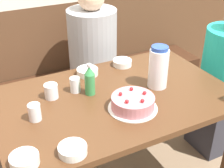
% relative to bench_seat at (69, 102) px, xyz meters
% --- Properties ---
extents(bench_seat, '(2.49, 0.38, 0.45)m').
position_rel_bench_seat_xyz_m(bench_seat, '(0.00, 0.00, 0.00)').
color(bench_seat, '#381E11').
rests_on(bench_seat, ground_plane).
extents(dining_table, '(1.34, 0.84, 0.75)m').
position_rel_bench_seat_xyz_m(dining_table, '(0.00, -0.83, 0.43)').
color(dining_table, '#4C2D19').
rests_on(dining_table, ground_plane).
extents(birthday_cake, '(0.27, 0.27, 0.09)m').
position_rel_bench_seat_xyz_m(birthday_cake, '(0.03, -0.99, 0.56)').
color(birthday_cake, white).
rests_on(birthday_cake, dining_table).
extents(water_pitcher, '(0.11, 0.11, 0.26)m').
position_rel_bench_seat_xyz_m(water_pitcher, '(0.28, -0.85, 0.65)').
color(water_pitcher, white).
rests_on(water_pitcher, dining_table).
extents(soju_bottle, '(0.06, 0.06, 0.19)m').
position_rel_bench_seat_xyz_m(soju_bottle, '(-0.11, -0.74, 0.61)').
color(soju_bottle, '#388E4C').
rests_on(soju_bottle, dining_table).
extents(bowl_soup_white, '(0.14, 0.14, 0.04)m').
position_rel_bench_seat_xyz_m(bowl_soup_white, '(-0.03, -0.52, 0.54)').
color(bowl_soup_white, white).
rests_on(bowl_soup_white, dining_table).
extents(bowl_rice_small, '(0.12, 0.12, 0.04)m').
position_rel_bench_seat_xyz_m(bowl_rice_small, '(-0.58, -1.13, 0.55)').
color(bowl_rice_small, white).
rests_on(bowl_rice_small, dining_table).
extents(bowl_side_dish, '(0.13, 0.13, 0.04)m').
position_rel_bench_seat_xyz_m(bowl_side_dish, '(-0.38, -1.16, 0.54)').
color(bowl_side_dish, white).
rests_on(bowl_side_dish, dining_table).
extents(bowl_sauce_shallow, '(0.13, 0.13, 0.04)m').
position_rel_bench_seat_xyz_m(bowl_sauce_shallow, '(0.23, -0.51, 0.54)').
color(bowl_sauce_shallow, white).
rests_on(bowl_sauce_shallow, dining_table).
extents(glass_water_tall, '(0.06, 0.06, 0.09)m').
position_rel_bench_seat_xyz_m(glass_water_tall, '(-0.18, -0.68, 0.57)').
color(glass_water_tall, silver).
rests_on(glass_water_tall, dining_table).
extents(glass_tumbler_short, '(0.08, 0.08, 0.08)m').
position_rel_bench_seat_xyz_m(glass_tumbler_short, '(-0.32, -0.68, 0.57)').
color(glass_tumbler_short, silver).
rests_on(glass_tumbler_short, dining_table).
extents(glass_shot_small, '(0.06, 0.06, 0.09)m').
position_rel_bench_seat_xyz_m(glass_shot_small, '(-0.46, -0.85, 0.57)').
color(glass_shot_small, silver).
rests_on(glass_shot_small, dining_table).
extents(person_teal_shirt, '(0.36, 0.36, 1.15)m').
position_rel_bench_seat_xyz_m(person_teal_shirt, '(0.93, -0.78, 0.33)').
color(person_teal_shirt, '#33333D').
rests_on(person_teal_shirt, ground_plane).
extents(person_pale_blue_shirt, '(0.37, 0.37, 1.24)m').
position_rel_bench_seat_xyz_m(person_pale_blue_shirt, '(0.17, -0.15, 0.39)').
color(person_pale_blue_shirt, '#33333D').
rests_on(person_pale_blue_shirt, ground_plane).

